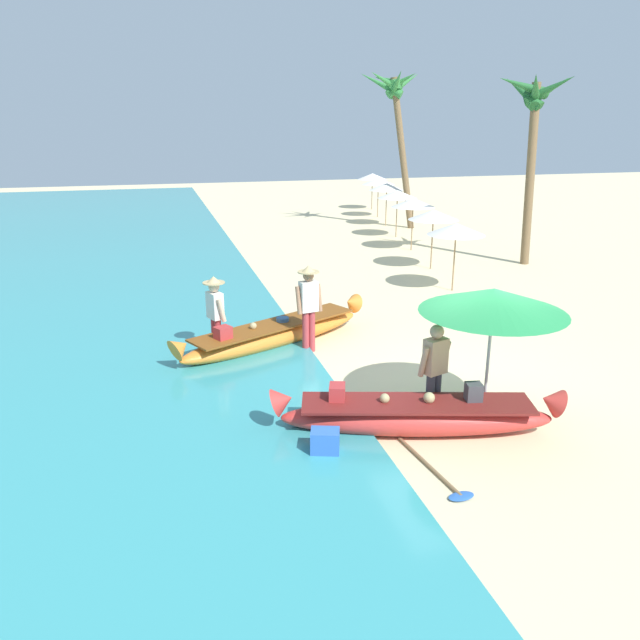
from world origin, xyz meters
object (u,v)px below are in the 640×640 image
person_vendor_hatted (309,303)px  palm_tree_tall_inland (534,113)px  boat_orange_midground (275,334)px  patio_umbrella_large (493,301)px  person_vendor_assistant (215,311)px  person_tourist_customer (435,367)px  cooler_box (325,444)px  boat_red_foreground (416,416)px  paddle (439,475)px  palm_tree_leaning_seaward (395,101)px

person_vendor_hatted → palm_tree_tall_inland: size_ratio=0.30×
boat_orange_midground → patio_umbrella_large: size_ratio=2.03×
boat_orange_midground → palm_tree_tall_inland: 11.89m
person_vendor_hatted → person_vendor_assistant: 1.89m
person_tourist_customer → cooler_box: size_ratio=3.76×
person_vendor_assistant → patio_umbrella_large: size_ratio=0.74×
boat_orange_midground → person_tourist_customer: 4.40m
boat_red_foreground → patio_umbrella_large: size_ratio=1.95×
boat_orange_midground → person_vendor_hatted: bearing=-37.7°
boat_red_foreground → patio_umbrella_large: bearing=7.9°
person_tourist_customer → paddle: bearing=-111.8°
boat_red_foreground → palm_tree_tall_inland: size_ratio=0.73×
person_tourist_customer → person_vendor_assistant: (-3.03, 3.73, 0.07)m
person_vendor_assistant → patio_umbrella_large: bearing=-45.4°
cooler_box → paddle: size_ratio=0.25×
palm_tree_leaning_seaward → person_vendor_assistant: bearing=-123.8°
person_vendor_assistant → cooler_box: (1.04, -4.43, -0.76)m
person_vendor_hatted → palm_tree_tall_inland: palm_tree_tall_inland is taller
person_vendor_assistant → boat_orange_midground: bearing=11.2°
boat_red_foreground → person_vendor_hatted: (-0.71, 3.85, 0.77)m
boat_orange_midground → person_vendor_assistant: bearing=-168.8°
cooler_box → palm_tree_leaning_seaward: bearing=84.0°
palm_tree_leaning_seaward → paddle: 20.88m
paddle → patio_umbrella_large: bearing=44.2°
patio_umbrella_large → boat_orange_midground: bearing=122.0°
boat_red_foreground → palm_tree_leaning_seaward: palm_tree_leaning_seaward is taller
person_tourist_customer → paddle: size_ratio=0.93×
palm_tree_tall_inland → paddle: size_ratio=3.50×
cooler_box → boat_red_foreground: bearing=30.6°
person_tourist_customer → patio_umbrella_large: 1.36m
boat_red_foreground → palm_tree_leaning_seaward: (6.57, 17.77, 5.08)m
boat_orange_midground → person_tourist_customer: person_tourist_customer is taller
palm_tree_tall_inland → palm_tree_leaning_seaward: bearing=101.2°
person_vendor_hatted → paddle: person_vendor_hatted is taller
person_vendor_assistant → cooler_box: bearing=-76.8°
boat_red_foreground → cooler_box: (-1.54, -0.34, -0.08)m
person_vendor_assistant → person_tourist_customer: bearing=-50.9°
boat_red_foreground → paddle: (-0.19, -1.25, -0.26)m
person_vendor_assistant → person_vendor_hatted: bearing=-7.0°
palm_tree_tall_inland → palm_tree_leaning_seaward: (-1.55, 7.81, 0.57)m
palm_tree_tall_inland → cooler_box: (-9.66, -10.30, -4.59)m
person_vendor_assistant → palm_tree_tall_inland: 12.79m
palm_tree_tall_inland → cooler_box: palm_tree_tall_inland is taller
patio_umbrella_large → paddle: (-1.46, -1.42, -1.94)m
boat_red_foreground → palm_tree_tall_inland: (8.12, 9.96, 4.52)m
boat_red_foreground → person_tourist_customer: bearing=38.7°
paddle → boat_red_foreground: bearing=81.1°
person_vendor_hatted → person_tourist_customer: person_vendor_hatted is taller
person_vendor_hatted → palm_tree_leaning_seaward: size_ratio=0.28×
boat_orange_midground → cooler_box: boat_orange_midground is taller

